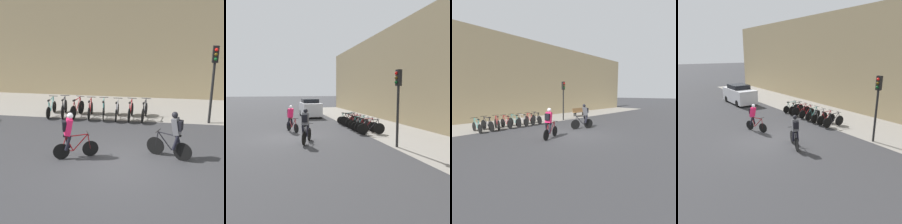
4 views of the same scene
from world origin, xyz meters
The scene contains 15 objects.
ground centered at (0.00, 0.00, 0.00)m, with size 200.00×200.00×0.00m, color #333335.
kerb_strip centered at (0.00, 6.75, 0.00)m, with size 44.00×4.50×0.01m, color gray.
building_facade centered at (0.00, 9.30, 4.14)m, with size 44.00×0.60×8.28m, color tan.
cyclist_pink centered at (-1.83, 0.19, 0.95)m, with size 1.56×0.72×1.74m.
cyclist_grey centered at (1.85, 0.66, 0.95)m, with size 1.61×0.75×1.79m.
parked_bike_0 centered at (-4.11, 4.84, 0.38)m, with size 0.46×1.65×0.93m.
parked_bike_1 centered at (-3.43, 4.84, 0.41)m, with size 0.46×1.71×0.98m.
parked_bike_2 centered at (-2.75, 4.84, 0.41)m, with size 0.49×1.65×0.98m.
parked_bike_3 centered at (-2.07, 4.84, 0.39)m, with size 0.46×1.62×0.96m.
parked_bike_4 centered at (-1.39, 4.84, 0.40)m, with size 0.46×1.64×0.97m.
parked_bike_5 centered at (-0.71, 4.84, 0.38)m, with size 0.46×1.65×0.95m.
parked_bike_6 centered at (-0.03, 4.84, 0.40)m, with size 0.46×1.64×0.97m.
parked_bike_7 centered at (0.65, 4.84, 0.41)m, with size 0.46×1.74×0.98m.
traffic_light_pole centered at (3.75, 4.74, 2.54)m, with size 0.26×0.30×3.67m.
parked_car centered at (-9.84, 2.73, 0.90)m, with size 4.30×1.84×1.85m.
Camera 2 is at (12.79, -0.82, 2.67)m, focal length 35.00 mm.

